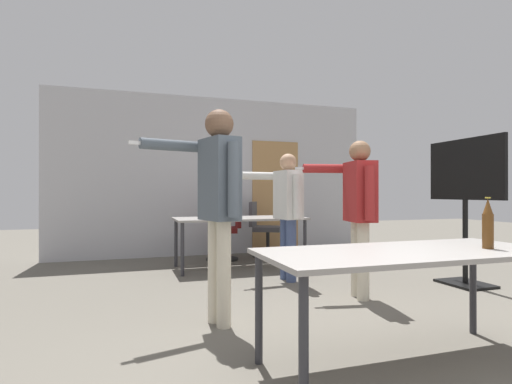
{
  "coord_description": "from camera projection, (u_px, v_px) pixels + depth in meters",
  "views": [
    {
      "loc": [
        -1.54,
        -1.5,
        1.09
      ],
      "look_at": [
        -0.29,
        2.35,
        1.1
      ],
      "focal_mm": 28.0,
      "sensor_mm": 36.0,
      "label": 1
    }
  ],
  "objects": [
    {
      "name": "person_left_plaid",
      "position": [
        218.0,
        192.0,
        3.3
      ],
      "size": [
        0.87,
        0.55,
        1.78
      ],
      "rotation": [
        0.0,
        0.0,
        1.83
      ],
      "color": "beige",
      "rests_on": "ground_plane"
    },
    {
      "name": "drink_cup",
      "position": [
        238.0,
        213.0,
        6.03
      ],
      "size": [
        0.07,
        0.07,
        0.11
      ],
      "color": "#232328",
      "rests_on": "conference_table_far"
    },
    {
      "name": "person_right_polo",
      "position": [
        359.0,
        203.0,
        4.14
      ],
      "size": [
        0.72,
        0.69,
        1.63
      ],
      "rotation": [
        0.0,
        0.0,
        1.38
      ],
      "color": "beige",
      "rests_on": "ground_plane"
    },
    {
      "name": "back_wall",
      "position": [
        218.0,
        177.0,
        7.13
      ],
      "size": [
        5.67,
        0.12,
        2.78
      ],
      "color": "#BCBCC1",
      "rests_on": "ground_plane"
    },
    {
      "name": "beer_bottle",
      "position": [
        488.0,
        224.0,
        2.57
      ],
      "size": [
        0.07,
        0.07,
        0.33
      ],
      "color": "#563314",
      "rests_on": "conference_table_near"
    },
    {
      "name": "conference_table_far",
      "position": [
        240.0,
        222.0,
        5.84
      ],
      "size": [
        1.88,
        0.83,
        0.73
      ],
      "color": "gray",
      "rests_on": "ground_plane"
    },
    {
      "name": "conference_table_near",
      "position": [
        408.0,
        260.0,
        2.5
      ],
      "size": [
        1.87,
        0.8,
        0.73
      ],
      "color": "gray",
      "rests_on": "ground_plane"
    },
    {
      "name": "office_chair_far_left",
      "position": [
        263.0,
        231.0,
        6.84
      ],
      "size": [
        0.67,
        0.64,
        0.94
      ],
      "rotation": [
        0.0,
        0.0,
        4.22
      ],
      "color": "black",
      "rests_on": "ground_plane"
    },
    {
      "name": "tv_screen",
      "position": [
        465.0,
        193.0,
        4.72
      ],
      "size": [
        0.44,
        1.08,
        1.74
      ],
      "rotation": [
        0.0,
        0.0,
        -1.57
      ],
      "color": "black",
      "rests_on": "ground_plane"
    },
    {
      "name": "office_chair_near_pushed",
      "position": [
        227.0,
        232.0,
        6.51
      ],
      "size": [
        0.59,
        0.53,
        0.95
      ],
      "rotation": [
        0.0,
        0.0,
        1.39
      ],
      "color": "black",
      "rests_on": "ground_plane"
    },
    {
      "name": "person_near_casual",
      "position": [
        287.0,
        204.0,
        4.97
      ],
      "size": [
        0.75,
        0.61,
        1.58
      ],
      "rotation": [
        0.0,
        0.0,
        1.63
      ],
      "color": "#3D4C75",
      "rests_on": "ground_plane"
    }
  ]
}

